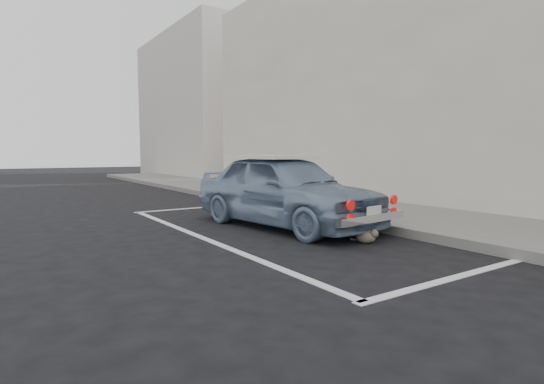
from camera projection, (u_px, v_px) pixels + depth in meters
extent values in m
plane|color=black|center=(389.00, 274.00, 4.74)|extent=(80.00, 80.00, 0.00)
cube|color=slate|center=(421.00, 219.00, 8.16)|extent=(2.80, 40.00, 0.15)
cube|color=beige|center=(437.00, 72.00, 11.24)|extent=(3.50, 18.00, 7.00)
cube|color=black|center=(392.00, 151.00, 10.50)|extent=(0.10, 16.00, 2.40)
cube|color=white|center=(439.00, 3.00, 9.21)|extent=(0.10, 2.00, 1.60)
cube|color=white|center=(359.00, 30.00, 11.20)|extent=(0.10, 2.00, 1.60)
cube|color=red|center=(304.00, 48.00, 13.19)|extent=(0.10, 2.00, 1.60)
cube|color=#1443A7|center=(262.00, 62.00, 15.18)|extent=(0.10, 2.00, 1.60)
cube|color=beige|center=(195.00, 107.00, 24.46)|extent=(3.50, 10.00, 8.00)
cube|color=silver|center=(456.00, 277.00, 4.60)|extent=(3.00, 0.12, 0.01)
cube|color=silver|center=(196.00, 208.00, 10.41)|extent=(3.00, 0.12, 0.01)
cube|color=silver|center=(203.00, 238.00, 6.73)|extent=(0.12, 7.00, 0.01)
imported|color=#728AA6|center=(285.00, 190.00, 7.77)|extent=(2.06, 4.13, 1.35)
cube|color=white|center=(271.00, 157.00, 8.01)|extent=(1.29, 1.63, 0.07)
cube|color=silver|center=(371.00, 218.00, 6.33)|extent=(1.52, 0.30, 0.12)
cube|color=white|center=(374.00, 212.00, 6.29)|extent=(0.33, 0.06, 0.17)
cylinder|color=red|center=(351.00, 205.00, 5.94)|extent=(0.15, 0.06, 0.15)
cylinder|color=red|center=(394.00, 200.00, 6.62)|extent=(0.15, 0.06, 0.15)
cylinder|color=red|center=(351.00, 218.00, 5.96)|extent=(0.12, 0.05, 0.12)
cylinder|color=red|center=(394.00, 211.00, 6.64)|extent=(0.12, 0.05, 0.12)
ellipsoid|color=brown|center=(366.00, 237.00, 6.35)|extent=(0.30, 0.36, 0.19)
sphere|color=brown|center=(375.00, 233.00, 6.27)|extent=(0.12, 0.12, 0.12)
cone|color=brown|center=(374.00, 230.00, 6.24)|extent=(0.04, 0.04, 0.05)
cone|color=brown|center=(375.00, 229.00, 6.29)|extent=(0.04, 0.04, 0.05)
cylinder|color=brown|center=(357.00, 239.00, 6.48)|extent=(0.16, 0.16, 0.03)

